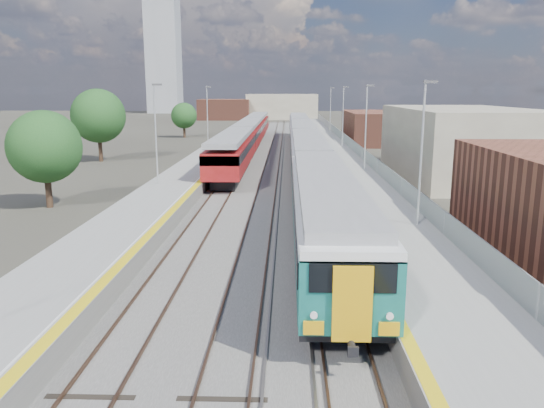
{
  "coord_description": "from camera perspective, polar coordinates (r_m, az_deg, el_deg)",
  "views": [
    {
      "loc": [
        -0.32,
        -5.55,
        7.98
      ],
      "look_at": [
        -1.12,
        21.42,
        2.2
      ],
      "focal_mm": 35.0,
      "sensor_mm": 36.0,
      "label": 1
    }
  ],
  "objects": [
    {
      "name": "ballast_bed",
      "position": [
        58.62,
        -0.21,
        4.3
      ],
      "size": [
        10.5,
        155.0,
        0.06
      ],
      "primitive_type": "cube",
      "color": "#565451",
      "rests_on": "ground"
    },
    {
      "name": "red_train",
      "position": [
        71.36,
        -2.5,
        7.52
      ],
      "size": [
        3.07,
        62.26,
        3.88
      ],
      "color": "black",
      "rests_on": "ground"
    },
    {
      "name": "buildings",
      "position": [
        145.27,
        -5.49,
        13.12
      ],
      "size": [
        72.0,
        185.5,
        40.0
      ],
      "color": "brown",
      "rests_on": "ground"
    },
    {
      "name": "tree_a",
      "position": [
        39.5,
        -23.26,
        5.66
      ],
      "size": [
        4.95,
        4.95,
        6.71
      ],
      "color": "#382619",
      "rests_on": "ground"
    },
    {
      "name": "tree_c",
      "position": [
        93.65,
        -9.46,
        9.35
      ],
      "size": [
        4.41,
        4.41,
        5.98
      ],
      "color": "#382619",
      "rests_on": "ground"
    },
    {
      "name": "green_train",
      "position": [
        56.68,
        3.55,
        6.39
      ],
      "size": [
        3.05,
        84.9,
        3.36
      ],
      "color": "black",
      "rests_on": "ground"
    },
    {
      "name": "platform_right",
      "position": [
        58.78,
        7.17,
        4.73
      ],
      "size": [
        4.7,
        155.0,
        8.52
      ],
      "color": "slate",
      "rests_on": "ground"
    },
    {
      "name": "platform_left",
      "position": [
        59.16,
        -6.83,
        4.77
      ],
      "size": [
        4.3,
        155.0,
        8.52
      ],
      "color": "slate",
      "rests_on": "ground"
    },
    {
      "name": "tree_d",
      "position": [
        67.87,
        22.97,
        7.63
      ],
      "size": [
        4.47,
        4.47,
        6.06
      ],
      "color": "#382619",
      "rests_on": "ground"
    },
    {
      "name": "tree_b",
      "position": [
        63.78,
        -18.19,
        8.99
      ],
      "size": [
        6.07,
        6.07,
        8.22
      ],
      "color": "#382619",
      "rests_on": "ground"
    },
    {
      "name": "tracks",
      "position": [
        60.26,
        0.41,
        4.59
      ],
      "size": [
        8.96,
        160.0,
        0.17
      ],
      "color": "#4C3323",
      "rests_on": "ground"
    },
    {
      "name": "ground",
      "position": [
        56.12,
        2.01,
        3.92
      ],
      "size": [
        320.0,
        320.0,
        0.0
      ],
      "primitive_type": "plane",
      "color": "#47443A",
      "rests_on": "ground"
    }
  ]
}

